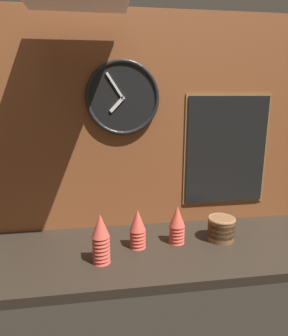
% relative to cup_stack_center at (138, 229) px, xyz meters
% --- Properties ---
extents(ground_plane, '(1.60, 0.56, 0.04)m').
position_rel_cup_stack_center_xyz_m(ground_plane, '(0.10, -0.01, -0.11)').
color(ground_plane, black).
extents(wall_tiled_back, '(1.60, 0.03, 1.05)m').
position_rel_cup_stack_center_xyz_m(wall_tiled_back, '(0.10, 0.25, 0.44)').
color(wall_tiled_back, brown).
rests_on(wall_tiled_back, ground_plane).
extents(cup_stack_center, '(0.07, 0.07, 0.18)m').
position_rel_cup_stack_center_xyz_m(cup_stack_center, '(0.00, 0.00, 0.00)').
color(cup_stack_center, '#DB4C3D').
rests_on(cup_stack_center, ground_plane).
extents(cup_stack_center_right, '(0.07, 0.07, 0.18)m').
position_rel_cup_stack_center_xyz_m(cup_stack_center_right, '(0.18, 0.02, 0.00)').
color(cup_stack_center_right, '#DB4C3D').
rests_on(cup_stack_center_right, ground_plane).
extents(cup_stack_center_left, '(0.07, 0.07, 0.21)m').
position_rel_cup_stack_center_xyz_m(cup_stack_center_left, '(-0.16, -0.10, 0.02)').
color(cup_stack_center_left, '#DB4C3D').
rests_on(cup_stack_center_left, ground_plane).
extents(bowl_stack_right, '(0.13, 0.13, 0.11)m').
position_rel_cup_stack_center_xyz_m(bowl_stack_right, '(0.40, 0.01, -0.03)').
color(bowl_stack_right, brown).
rests_on(bowl_stack_right, ground_plane).
extents(wall_clock, '(0.35, 0.03, 0.35)m').
position_rel_cup_stack_center_xyz_m(wall_clock, '(-0.04, 0.22, 0.56)').
color(wall_clock, black).
extents(menu_board, '(0.45, 0.01, 0.58)m').
position_rel_cup_stack_center_xyz_m(menu_board, '(0.50, 0.23, 0.30)').
color(menu_board, olive).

